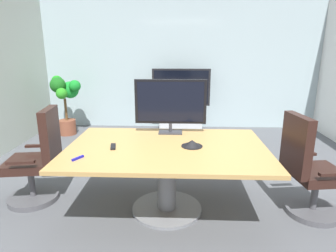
% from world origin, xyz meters
% --- Properties ---
extents(ground_plane, '(7.71, 7.71, 0.00)m').
position_xyz_m(ground_plane, '(0.00, 0.00, 0.00)').
color(ground_plane, '#515459').
extents(wall_back_glass_partition, '(5.97, 0.10, 2.69)m').
position_xyz_m(wall_back_glass_partition, '(0.00, 3.35, 1.35)').
color(wall_back_glass_partition, '#9EB2B7').
rests_on(wall_back_glass_partition, ground).
extents(conference_table, '(2.05, 1.35, 0.74)m').
position_xyz_m(conference_table, '(-0.13, -0.17, 0.57)').
color(conference_table, '#B2894C').
rests_on(conference_table, ground).
extents(office_chair_left, '(0.62, 0.60, 1.09)m').
position_xyz_m(office_chair_left, '(-1.61, -0.02, 0.46)').
color(office_chair_left, '#4C4C51').
rests_on(office_chair_left, ground).
extents(office_chair_right, '(0.62, 0.60, 1.09)m').
position_xyz_m(office_chair_right, '(1.34, -0.19, 0.46)').
color(office_chair_right, '#4C4C51').
rests_on(office_chair_right, ground).
extents(tv_monitor, '(0.84, 0.18, 0.64)m').
position_xyz_m(tv_monitor, '(-0.11, 0.33, 1.10)').
color(tv_monitor, '#333338').
rests_on(tv_monitor, conference_table).
extents(wall_display_unit, '(1.20, 0.36, 1.31)m').
position_xyz_m(wall_display_unit, '(0.01, 3.00, 0.44)').
color(wall_display_unit, '#B7BABC').
rests_on(wall_display_unit, ground).
extents(potted_plant, '(0.63, 0.61, 1.18)m').
position_xyz_m(potted_plant, '(-2.30, 2.63, 0.75)').
color(potted_plant, brown).
rests_on(potted_plant, ground).
extents(conference_phone, '(0.22, 0.22, 0.07)m').
position_xyz_m(conference_phone, '(0.13, -0.17, 0.77)').
color(conference_phone, black).
rests_on(conference_phone, conference_table).
extents(remote_control, '(0.08, 0.18, 0.02)m').
position_xyz_m(remote_control, '(-0.68, -0.23, 0.75)').
color(remote_control, black).
rests_on(remote_control, conference_table).
extents(whiteboard_marker, '(0.08, 0.12, 0.02)m').
position_xyz_m(whiteboard_marker, '(-0.93, -0.56, 0.75)').
color(whiteboard_marker, '#1919A5').
rests_on(whiteboard_marker, conference_table).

